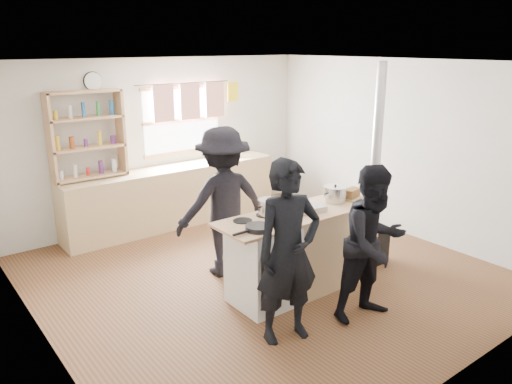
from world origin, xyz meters
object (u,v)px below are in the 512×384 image
Objects in this scene: thermos at (234,148)px; skillet_greens at (258,227)px; person_near_left at (288,252)px; stockpot_counter at (335,194)px; person_far at (223,202)px; person_near_right at (374,244)px; bread_board at (352,194)px; flue_heater at (372,212)px; stockpot_stove at (269,207)px; roast_tray at (307,208)px; cooking_island at (304,250)px.

skillet_greens is (-1.76, -2.92, -0.10)m from thermos.
skillet_greens is 0.15× the size of person_near_left.
stockpot_counter is 0.15× the size of person_far.
skillet_greens is 0.17× the size of person_near_right.
person_far is (-1.23, 0.90, -0.09)m from bread_board.
person_near_right is at bearing -139.74° from flue_heater.
stockpot_stove is 0.10× the size of flue_heater.
stockpot_counter reaches higher than skillet_greens.
bread_board is at bearing 1.03° from roast_tray.
thermos is 0.16× the size of cooking_island.
person_far reaches higher than cooking_island.
person_near_left is at bearing -141.62° from cooking_island.
flue_heater is at bearing 47.20° from person_near_right.
person_near_left reaches higher than bread_board.
flue_heater is at bearing 1.82° from roast_tray.
stockpot_stove is 0.14× the size of person_near_left.
person_near_left is at bearing -117.42° from stockpot_stove.
stockpot_stove is 0.78m from person_far.
person_far is (0.29, 1.05, -0.06)m from skillet_greens.
person_near_right is (-1.04, -0.88, 0.13)m from flue_heater.
thermos is at bearing 83.51° from person_near_right.
skillet_greens is 1.96m from flue_heater.
thermos is 0.13× the size of flue_heater.
roast_tray is at bearing -20.26° from stockpot_stove.
roast_tray is 1.22× the size of bread_board.
person_far reaches higher than person_near_right.
cooking_island is at bearing 11.31° from skillet_greens.
skillet_greens is 0.47m from stockpot_stove.
bread_board is at bearing -6.90° from stockpot_stove.
stockpot_stove reaches higher than skillet_greens.
cooking_island is 0.94m from person_near_right.
flue_heater is 1.40× the size of person_far.
stockpot_stove is at bearing 75.08° from person_near_left.
thermos is at bearing 62.22° from stockpot_stove.
flue_heater is (0.18, -2.75, -0.40)m from thermos.
person_near_left is (-1.96, -0.65, 0.21)m from flue_heater.
stockpot_counter is 1.48m from person_near_left.
person_near_left is at bearing -161.58° from flue_heater.
person_near_right is at bearing -82.61° from roast_tray.
thermos reaches higher than stockpot_stove.
bread_board reaches higher than roast_tray.
person_near_left is at bearing -142.68° from roast_tray.
person_far is (-0.08, 0.77, -0.12)m from stockpot_stove.
stockpot_counter reaches higher than stockpot_stove.
stockpot_stove is 0.88m from person_near_left.
stockpot_counter reaches higher than cooking_island.
flue_heater reaches higher than person_near_right.
stockpot_counter is 0.84× the size of bread_board.
person_near_left reaches higher than cooking_island.
skillet_greens is 1.09m from person_far.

